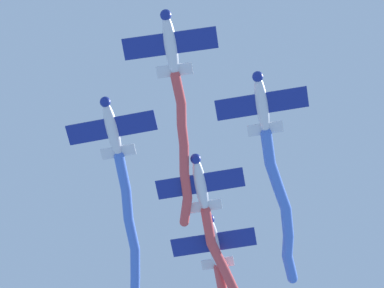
{
  "coord_description": "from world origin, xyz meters",
  "views": [
    {
      "loc": [
        3.29,
        22.58,
        4.38
      ],
      "look_at": [
        -7.17,
        -3.71,
        66.58
      ],
      "focal_mm": 76.94,
      "sensor_mm": 36.0,
      "label": 1
    }
  ],
  "objects_px": {
    "airplane_lead": "(170,43)",
    "airplane_right_wing": "(112,128)",
    "airplane_left_wing": "(262,103)",
    "airplane_slot": "(200,183)",
    "airplane_trail": "(214,242)"
  },
  "relations": [
    {
      "from": "airplane_slot",
      "to": "airplane_left_wing",
      "type": "bearing_deg",
      "value": 43.88
    },
    {
      "from": "airplane_lead",
      "to": "airplane_trail",
      "type": "distance_m",
      "value": 18.78
    },
    {
      "from": "airplane_right_wing",
      "to": "airplane_trail",
      "type": "height_order",
      "value": "airplane_trail"
    },
    {
      "from": "airplane_left_wing",
      "to": "airplane_right_wing",
      "type": "xyz_separation_m",
      "value": [
        10.51,
        -6.8,
        0.7
      ]
    },
    {
      "from": "airplane_right_wing",
      "to": "airplane_trail",
      "type": "distance_m",
      "value": 13.99
    },
    {
      "from": "airplane_trail",
      "to": "airplane_right_wing",
      "type": "bearing_deg",
      "value": -27.87
    },
    {
      "from": "airplane_trail",
      "to": "airplane_slot",
      "type": "bearing_deg",
      "value": -1.3
    },
    {
      "from": "airplane_left_wing",
      "to": "airplane_trail",
      "type": "bearing_deg",
      "value": -154.87
    },
    {
      "from": "airplane_right_wing",
      "to": "airplane_left_wing",
      "type": "bearing_deg",
      "value": 89.89
    },
    {
      "from": "airplane_left_wing",
      "to": "airplane_lead",
      "type": "bearing_deg",
      "value": -46.42
    },
    {
      "from": "airplane_lead",
      "to": "airplane_slot",
      "type": "distance_m",
      "value": 12.52
    },
    {
      "from": "airplane_lead",
      "to": "airplane_right_wing",
      "type": "bearing_deg",
      "value": -138.08
    },
    {
      "from": "airplane_left_wing",
      "to": "airplane_slot",
      "type": "xyz_separation_m",
      "value": [
        1.86,
        -8.65,
        0.2
      ]
    },
    {
      "from": "airplane_lead",
      "to": "airplane_left_wing",
      "type": "xyz_separation_m",
      "value": [
        -8.65,
        -1.86,
        -0.4
      ]
    },
    {
      "from": "airplane_left_wing",
      "to": "airplane_right_wing",
      "type": "relative_size",
      "value": 1.01
    }
  ]
}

